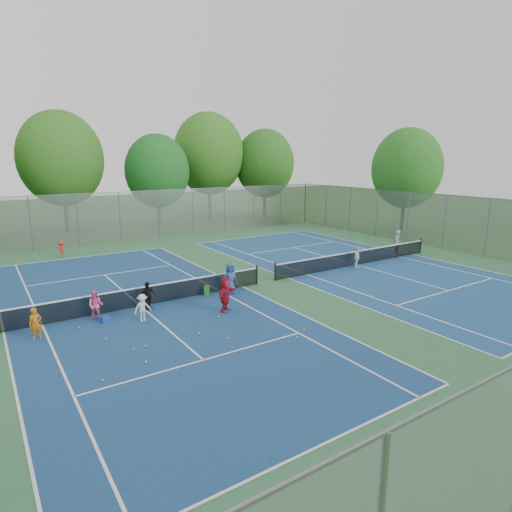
% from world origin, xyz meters
% --- Properties ---
extents(ground, '(120.00, 120.00, 0.00)m').
position_xyz_m(ground, '(0.00, 0.00, 0.00)').
color(ground, '#254F18').
rests_on(ground, ground).
extents(court_pad, '(32.00, 32.00, 0.01)m').
position_xyz_m(court_pad, '(0.00, 0.00, 0.01)').
color(court_pad, '#30673F').
rests_on(court_pad, ground).
extents(court_left, '(10.97, 23.77, 0.01)m').
position_xyz_m(court_left, '(-7.00, 0.00, 0.02)').
color(court_left, navy).
rests_on(court_left, court_pad).
extents(court_right, '(10.97, 23.77, 0.01)m').
position_xyz_m(court_right, '(7.00, 0.00, 0.02)').
color(court_right, navy).
rests_on(court_right, court_pad).
extents(net_left, '(12.87, 0.10, 0.91)m').
position_xyz_m(net_left, '(-7.00, 0.00, 0.46)').
color(net_left, black).
rests_on(net_left, ground).
extents(net_right, '(12.87, 0.10, 0.91)m').
position_xyz_m(net_right, '(7.00, 0.00, 0.46)').
color(net_right, black).
rests_on(net_right, ground).
extents(fence_north, '(32.00, 0.10, 4.00)m').
position_xyz_m(fence_north, '(0.00, 16.00, 2.00)').
color(fence_north, gray).
rests_on(fence_north, ground).
extents(fence_east, '(0.10, 32.00, 4.00)m').
position_xyz_m(fence_east, '(16.00, 0.00, 2.00)').
color(fence_east, gray).
rests_on(fence_east, ground).
extents(tree_nl, '(7.20, 7.20, 10.69)m').
position_xyz_m(tree_nl, '(-6.00, 23.00, 6.54)').
color(tree_nl, '#443326').
rests_on(tree_nl, ground).
extents(tree_nc, '(6.00, 6.00, 8.85)m').
position_xyz_m(tree_nc, '(2.00, 21.00, 5.39)').
color(tree_nc, '#443326').
rests_on(tree_nc, ground).
extents(tree_nr, '(7.60, 7.60, 11.42)m').
position_xyz_m(tree_nr, '(9.00, 24.00, 7.04)').
color(tree_nr, '#443326').
rests_on(tree_nr, ground).
extents(tree_ne, '(6.60, 6.60, 9.77)m').
position_xyz_m(tree_ne, '(15.00, 22.00, 5.97)').
color(tree_ne, '#443326').
rests_on(tree_ne, ground).
extents(tree_side_e, '(6.00, 6.00, 9.20)m').
position_xyz_m(tree_side_e, '(19.00, 6.00, 5.74)').
color(tree_side_e, '#443326').
rests_on(tree_side_e, ground).
extents(ball_crate, '(0.33, 0.33, 0.26)m').
position_xyz_m(ball_crate, '(-8.87, -1.08, 0.13)').
color(ball_crate, '#1738AF').
rests_on(ball_crate, ground).
extents(ball_hopper, '(0.34, 0.34, 0.50)m').
position_xyz_m(ball_hopper, '(-3.76, -0.28, 0.25)').
color(ball_hopper, '#248525').
rests_on(ball_hopper, ground).
extents(student_a, '(0.46, 0.30, 1.24)m').
position_xyz_m(student_a, '(-11.45, -1.38, 0.62)').
color(student_a, '#C26612').
rests_on(student_a, ground).
extents(student_b, '(0.79, 0.73, 1.30)m').
position_xyz_m(student_b, '(-9.09, -0.60, 0.65)').
color(student_b, '#EC5C93').
rests_on(student_b, ground).
extents(student_c, '(0.80, 0.52, 1.17)m').
position_xyz_m(student_c, '(-7.49, -1.78, 0.59)').
color(student_c, silver).
rests_on(student_c, ground).
extents(student_d, '(0.81, 0.49, 1.30)m').
position_xyz_m(student_d, '(-6.86, -0.60, 0.65)').
color(student_d, black).
rests_on(student_d, ground).
extents(student_e, '(0.78, 0.52, 1.58)m').
position_xyz_m(student_e, '(-2.60, -0.60, 0.79)').
color(student_e, '#274591').
rests_on(student_e, ground).
extents(student_f, '(1.48, 1.24, 1.59)m').
position_xyz_m(student_f, '(-4.06, -2.71, 0.80)').
color(student_f, maroon).
rests_on(student_f, ground).
extents(child_far_baseline, '(0.69, 0.40, 1.07)m').
position_xyz_m(child_far_baseline, '(-8.20, 12.89, 0.53)').
color(child_far_baseline, red).
rests_on(child_far_baseline, ground).
extents(instructor, '(0.81, 0.73, 1.86)m').
position_xyz_m(instructor, '(11.02, 0.23, 0.93)').
color(instructor, gray).
rests_on(instructor, ground).
extents(teen_court_b, '(0.86, 0.68, 1.36)m').
position_xyz_m(teen_court_b, '(6.41, -0.54, 0.68)').
color(teen_court_b, silver).
rests_on(teen_court_b, ground).
extents(tennis_ball_0, '(0.07, 0.07, 0.07)m').
position_xyz_m(tennis_ball_0, '(-11.12, -3.66, 0.03)').
color(tennis_ball_0, '#DDEC36').
rests_on(tennis_ball_0, ground).
extents(tennis_ball_1, '(0.07, 0.07, 0.07)m').
position_xyz_m(tennis_ball_1, '(-9.31, -2.92, 0.03)').
color(tennis_ball_1, '#C4D531').
rests_on(tennis_ball_1, ground).
extents(tennis_ball_2, '(0.07, 0.07, 0.07)m').
position_xyz_m(tennis_ball_2, '(-4.68, -3.21, 0.03)').
color(tennis_ball_2, yellow).
rests_on(tennis_ball_2, ground).
extents(tennis_ball_3, '(0.07, 0.07, 0.07)m').
position_xyz_m(tennis_ball_3, '(-2.57, -6.34, 0.03)').
color(tennis_ball_3, yellow).
rests_on(tennis_ball_3, ground).
extents(tennis_ball_4, '(0.07, 0.07, 0.07)m').
position_xyz_m(tennis_ball_4, '(-8.69, -5.54, 0.03)').
color(tennis_ball_4, '#CAEC37').
rests_on(tennis_ball_4, ground).
extents(tennis_ball_5, '(0.07, 0.07, 0.07)m').
position_xyz_m(tennis_ball_5, '(-5.47, -5.40, 0.03)').
color(tennis_ball_5, gold).
rests_on(tennis_ball_5, ground).
extents(tennis_ball_6, '(0.07, 0.07, 0.07)m').
position_xyz_m(tennis_ball_6, '(-6.16, -4.35, 0.03)').
color(tennis_ball_6, '#C8F138').
rests_on(tennis_ball_6, ground).
extents(tennis_ball_7, '(0.07, 0.07, 0.07)m').
position_xyz_m(tennis_ball_7, '(-8.72, -4.32, 0.03)').
color(tennis_ball_7, gold).
rests_on(tennis_ball_7, ground).
extents(tennis_ball_8, '(0.07, 0.07, 0.07)m').
position_xyz_m(tennis_ball_8, '(-9.93, -1.18, 0.03)').
color(tennis_ball_8, '#A7C22D').
rests_on(tennis_ball_8, ground).
extents(tennis_ball_9, '(0.07, 0.07, 0.07)m').
position_xyz_m(tennis_ball_9, '(-8.29, -4.33, 0.03)').
color(tennis_ball_9, '#BDD030').
rests_on(tennis_ball_9, ground).
extents(tennis_ball_10, '(0.07, 0.07, 0.07)m').
position_xyz_m(tennis_ball_10, '(-10.21, -5.95, 0.03)').
color(tennis_ball_10, '#B9D431').
rests_on(tennis_ball_10, ground).
extents(tennis_ball_11, '(0.07, 0.07, 0.07)m').
position_xyz_m(tennis_ball_11, '(-3.20, -6.73, 0.03)').
color(tennis_ball_11, '#CFE535').
rests_on(tennis_ball_11, ground).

